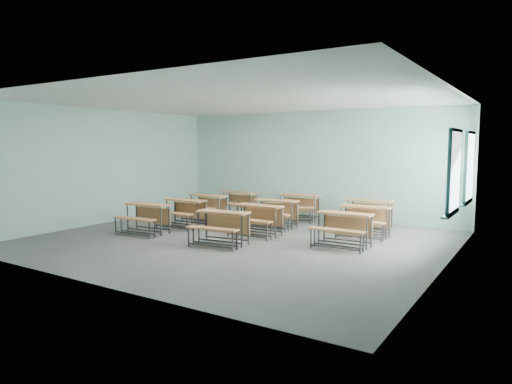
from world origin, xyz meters
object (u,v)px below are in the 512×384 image
desk_unit_r0c0 (145,214)px  desk_unit_r1c1 (257,215)px  desk_unit_r2c0 (206,203)px  desk_unit_r3c2 (369,210)px  desk_unit_r1c0 (183,209)px  desk_unit_r2c2 (364,216)px  desk_unit_r3c1 (298,203)px  desk_unit_r1c2 (343,224)px  desk_unit_r3c0 (237,200)px  desk_unit_r2c1 (274,209)px  desk_unit_r0c1 (221,223)px

desk_unit_r0c0 → desk_unit_r1c1: 2.79m
desk_unit_r2c0 → desk_unit_r3c2: same height
desk_unit_r0c0 → desk_unit_r1c0: size_ratio=1.03×
desk_unit_r2c0 → desk_unit_r2c2: bearing=4.6°
desk_unit_r3c1 → desk_unit_r3c2: same height
desk_unit_r3c2 → desk_unit_r1c2: bearing=-84.6°
desk_unit_r2c0 → desk_unit_r3c2: bearing=19.6°
desk_unit_r2c2 → desk_unit_r3c0: size_ratio=0.98×
desk_unit_r2c0 → desk_unit_r2c1: (2.29, 0.02, 0.00)m
desk_unit_r2c1 → desk_unit_r2c2: bearing=-0.6°
desk_unit_r0c0 → desk_unit_r2c0: 2.40m
desk_unit_r1c1 → desk_unit_r2c2: 2.56m
desk_unit_r1c0 → desk_unit_r2c1: size_ratio=0.98×
desk_unit_r0c1 → desk_unit_r1c0: 2.49m
desk_unit_r0c1 → desk_unit_r3c1: size_ratio=1.01×
desk_unit_r2c0 → desk_unit_r2c2: (4.72, 0.10, 0.00)m
desk_unit_r0c0 → desk_unit_r1c2: 4.86m
desk_unit_r2c1 → desk_unit_r2c2: (2.42, 0.08, 0.00)m
desk_unit_r1c1 → desk_unit_r1c2: same height
desk_unit_r2c1 → desk_unit_r3c1: 1.47m
desk_unit_r3c0 → desk_unit_r0c1: bearing=-55.1°
desk_unit_r1c2 → desk_unit_r3c0: bearing=150.4°
desk_unit_r1c2 → desk_unit_r2c2: same height
desk_unit_r3c0 → desk_unit_r2c1: bearing=-25.1°
desk_unit_r1c1 → desk_unit_r2c0: size_ratio=0.97×
desk_unit_r3c1 → desk_unit_r1c0: bearing=-133.0°
desk_unit_r2c2 → desk_unit_r0c1: bearing=-135.9°
desk_unit_r0c0 → desk_unit_r0c1: (2.37, -0.04, 0.00)m
desk_unit_r2c2 → desk_unit_r0c0: bearing=-155.2°
desk_unit_r0c0 → desk_unit_r2c0: same height
desk_unit_r1c1 → desk_unit_r3c0: (-2.18, 2.31, 0.00)m
desk_unit_r1c1 → desk_unit_r2c0: bearing=155.1°
desk_unit_r0c0 → desk_unit_r3c1: 4.50m
desk_unit_r1c1 → desk_unit_r0c0: bearing=-153.1°
desk_unit_r2c1 → desk_unit_r3c1: (-0.04, 1.47, 0.00)m
desk_unit_r3c1 → desk_unit_r2c0: bearing=-152.3°
desk_unit_r1c0 → desk_unit_r3c0: bearing=88.5°
desk_unit_r1c1 → desk_unit_r2c2: (2.25, 1.22, 0.00)m
desk_unit_r0c1 → desk_unit_r1c2: size_ratio=1.06×
desk_unit_r2c0 → desk_unit_r2c1: same height
desk_unit_r0c1 → desk_unit_r3c0: same height
desk_unit_r2c2 → desk_unit_r3c0: 4.57m
desk_unit_r0c1 → desk_unit_r1c0: bearing=143.9°
desk_unit_r1c2 → desk_unit_r2c0: size_ratio=0.98×
desk_unit_r1c2 → desk_unit_r3c0: same height
desk_unit_r2c0 → desk_unit_r1c2: bearing=-10.9°
desk_unit_r3c0 → desk_unit_r3c1: same height
desk_unit_r2c1 → desk_unit_r3c2: (2.13, 1.27, 0.00)m
desk_unit_r0c1 → desk_unit_r2c1: 2.46m
desk_unit_r1c1 → desk_unit_r1c2: size_ratio=0.99×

